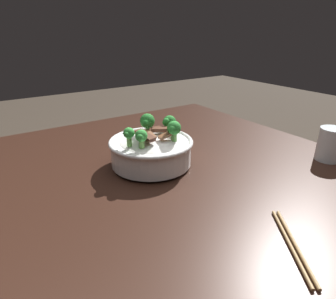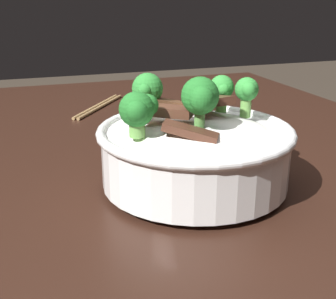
% 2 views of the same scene
% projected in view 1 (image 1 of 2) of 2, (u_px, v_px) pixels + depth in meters
% --- Properties ---
extents(dining_table, '(1.28, 1.08, 0.76)m').
position_uv_depth(dining_table, '(186.00, 210.00, 0.88)').
color(dining_table, black).
rests_on(dining_table, ground).
extents(rice_bowl, '(0.25, 0.25, 0.15)m').
position_uv_depth(rice_bowl, '(151.00, 148.00, 0.86)').
color(rice_bowl, white).
rests_on(rice_bowl, dining_table).
extents(drinking_glass, '(0.08, 0.08, 0.10)m').
position_uv_depth(drinking_glass, '(330.00, 146.00, 0.90)').
color(drinking_glass, white).
rests_on(drinking_glass, dining_table).
extents(chopsticks_pair, '(0.18, 0.14, 0.01)m').
position_uv_depth(chopsticks_pair, '(292.00, 244.00, 0.56)').
color(chopsticks_pair, '#9E7A4C').
rests_on(chopsticks_pair, dining_table).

